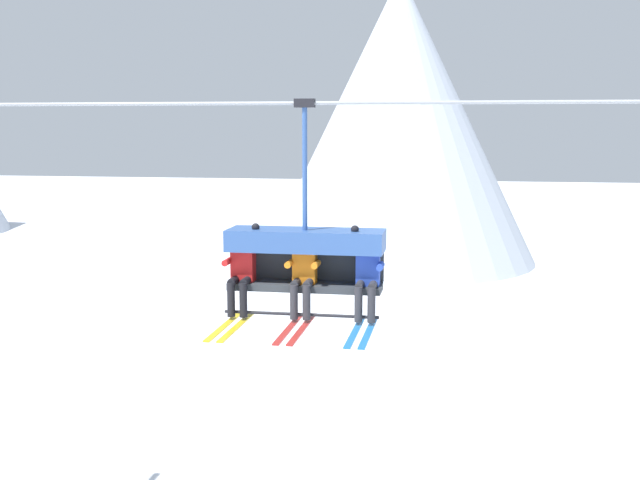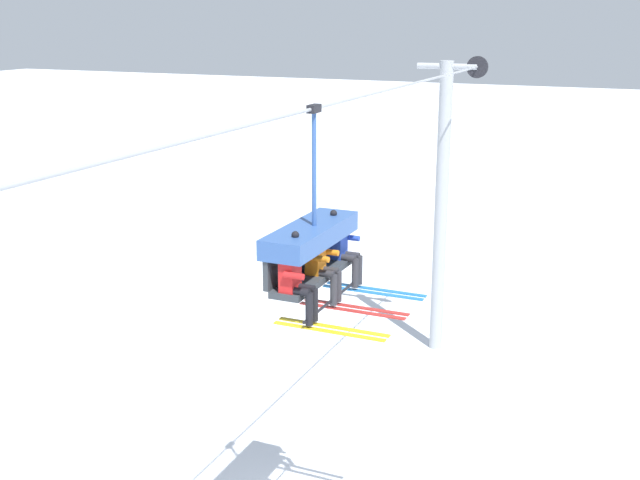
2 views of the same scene
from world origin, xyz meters
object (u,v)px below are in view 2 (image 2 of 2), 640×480
Objects in this scene: skier_blue at (345,247)px; skier_orange at (323,264)px; chairlift_chair at (310,243)px; skier_red at (298,279)px; lift_tower_far at (442,203)px.

skier_orange is at bearing -179.56° from skier_blue.
chairlift_chair is 1.74× the size of skier_blue.
skier_blue is (1.78, 0.00, 0.00)m from skier_red.
chairlift_chair is 0.96m from skier_red.
chairlift_chair is 0.96m from skier_blue.
chairlift_chair is at bearing 90.00° from skier_orange.
lift_tower_far is at bearing 3.93° from chairlift_chair.
chairlift_chair is at bearing 166.45° from skier_blue.
lift_tower_far is 4.85× the size of skier_red.
chairlift_chair reaches higher than skier_orange.
skier_orange is (0.00, -0.22, -0.31)m from chairlift_chair.
skier_red is (-0.89, -0.21, -0.28)m from chairlift_chair.
chairlift_chair is 1.74× the size of skier_orange.
skier_blue is at bearing 0.00° from skier_red.
chairlift_chair is (-10.31, -0.71, 1.64)m from lift_tower_far.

